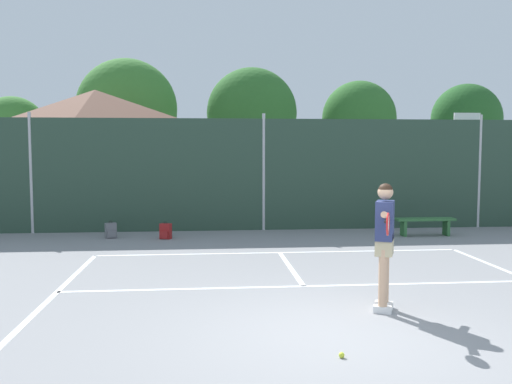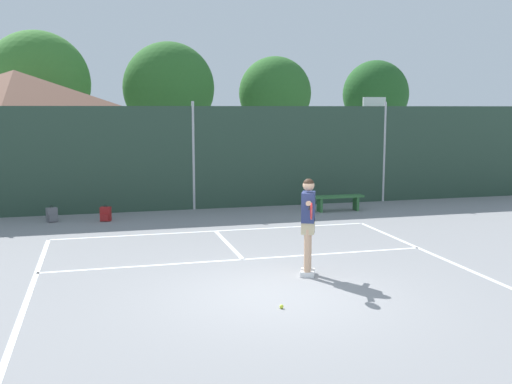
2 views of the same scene
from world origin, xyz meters
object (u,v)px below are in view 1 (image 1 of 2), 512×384
Objects in this scene: backpack_grey at (111,231)px; courtside_bench at (425,223)px; backpack_red at (165,232)px; basketball_hoop at (466,150)px; tennis_player at (385,235)px; tennis_ball at (342,355)px.

backpack_grey is 8.43m from courtside_bench.
backpack_grey is 1.47m from backpack_red.
tennis_player is at bearing -121.56° from basketball_hoop.
basketball_hoop is 11.75m from tennis_player.
basketball_hoop is 7.67× the size of backpack_red.
tennis_player is at bearing 58.25° from tennis_ball.
tennis_ball is at bearing -64.93° from backpack_grey.
tennis_ball is at bearing -118.06° from courtside_bench.
basketball_hoop reaches higher than tennis_player.
tennis_ball is 9.34m from courtside_bench.
backpack_grey is at bearing 126.23° from tennis_player.
basketball_hoop is at bearing 58.44° from tennis_player.
tennis_player is 4.01× the size of backpack_grey.
backpack_red is 6.97m from courtside_bench.
basketball_hoop is 10.50m from backpack_red.
tennis_player is at bearing -53.77° from backpack_grey.
courtside_bench is (8.42, -0.38, 0.17)m from backpack_grey.
tennis_player reaches higher than tennis_ball.
tennis_player reaches higher than backpack_grey.
backpack_grey is at bearing 169.69° from backpack_red.
backpack_red is (-2.58, 8.35, 0.16)m from tennis_ball.
courtside_bench reaches higher than backpack_red.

